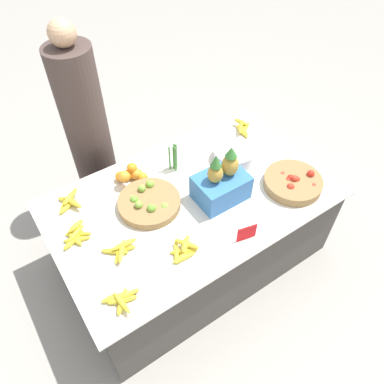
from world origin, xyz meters
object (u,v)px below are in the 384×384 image
(tomato_basket, at_px, (293,182))
(vendor_person, at_px, (88,134))
(metal_bowl, at_px, (234,155))
(price_sign, at_px, (247,233))
(produce_crate, at_px, (221,183))
(lime_bowl, at_px, (149,203))

(tomato_basket, height_order, vendor_person, vendor_person)
(metal_bowl, distance_m, vendor_person, 1.04)
(price_sign, xyz_separation_m, produce_crate, (0.07, 0.34, 0.07))
(price_sign, distance_m, produce_crate, 0.36)
(price_sign, bearing_deg, lime_bowl, 135.50)
(lime_bowl, bearing_deg, produce_crate, -24.42)
(lime_bowl, bearing_deg, tomato_basket, -23.57)
(tomato_basket, bearing_deg, lime_bowl, 156.43)
(lime_bowl, bearing_deg, price_sign, -57.51)
(metal_bowl, height_order, produce_crate, produce_crate)
(metal_bowl, height_order, price_sign, price_sign)
(metal_bowl, relative_size, vendor_person, 0.18)
(metal_bowl, bearing_deg, tomato_basket, -68.91)
(tomato_basket, height_order, produce_crate, produce_crate)
(tomato_basket, xyz_separation_m, metal_bowl, (-0.16, 0.41, 0.01))
(lime_bowl, xyz_separation_m, tomato_basket, (0.86, -0.37, 0.00))
(lime_bowl, relative_size, metal_bowl, 1.38)
(tomato_basket, relative_size, vendor_person, 0.25)
(tomato_basket, distance_m, produce_crate, 0.49)
(lime_bowl, bearing_deg, vendor_person, 94.32)
(tomato_basket, xyz_separation_m, vendor_person, (-0.91, 1.14, 0.05))
(lime_bowl, bearing_deg, metal_bowl, 3.44)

